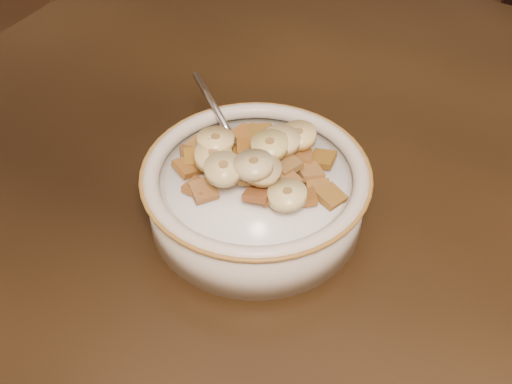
% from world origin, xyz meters
% --- Properties ---
extents(cereal_bowl, '(0.19, 0.19, 0.04)m').
position_xyz_m(cereal_bowl, '(-0.27, -0.04, 0.77)').
color(cereal_bowl, silver).
rests_on(cereal_bowl, table).
extents(milk, '(0.15, 0.15, 0.00)m').
position_xyz_m(milk, '(-0.27, -0.04, 0.79)').
color(milk, white).
rests_on(milk, cereal_bowl).
extents(spoon, '(0.06, 0.05, 0.01)m').
position_xyz_m(spoon, '(-0.29, -0.03, 0.80)').
color(spoon, '#B2B2B2').
rests_on(spoon, cereal_bowl).
extents(cereal_square_0, '(0.03, 0.03, 0.01)m').
position_xyz_m(cereal_square_0, '(-0.33, -0.04, 0.80)').
color(cereal_square_0, brown).
rests_on(cereal_square_0, milk).
extents(cereal_square_1, '(0.02, 0.02, 0.01)m').
position_xyz_m(cereal_square_1, '(-0.25, -0.07, 0.81)').
color(cereal_square_1, brown).
rests_on(cereal_square_1, milk).
extents(cereal_square_2, '(0.03, 0.03, 0.01)m').
position_xyz_m(cereal_square_2, '(-0.29, -0.05, 0.81)').
color(cereal_square_2, '#925D1B').
rests_on(cereal_square_2, milk).
extents(cereal_square_3, '(0.03, 0.03, 0.01)m').
position_xyz_m(cereal_square_3, '(-0.25, -0.05, 0.81)').
color(cereal_square_3, brown).
rests_on(cereal_square_3, milk).
extents(cereal_square_4, '(0.03, 0.03, 0.01)m').
position_xyz_m(cereal_square_4, '(-0.24, -0.05, 0.81)').
color(cereal_square_4, brown).
rests_on(cereal_square_4, milk).
extents(cereal_square_5, '(0.02, 0.02, 0.01)m').
position_xyz_m(cereal_square_5, '(-0.31, -0.04, 0.81)').
color(cereal_square_5, '#985322').
rests_on(cereal_square_5, milk).
extents(cereal_square_6, '(0.03, 0.03, 0.01)m').
position_xyz_m(cereal_square_6, '(-0.24, -0.01, 0.81)').
color(cereal_square_6, brown).
rests_on(cereal_square_6, milk).
extents(cereal_square_7, '(0.03, 0.03, 0.01)m').
position_xyz_m(cereal_square_7, '(-0.21, -0.04, 0.80)').
color(cereal_square_7, olive).
rests_on(cereal_square_7, milk).
extents(cereal_square_8, '(0.03, 0.03, 0.01)m').
position_xyz_m(cereal_square_8, '(-0.29, 0.00, 0.81)').
color(cereal_square_8, brown).
rests_on(cereal_square_8, milk).
extents(cereal_square_9, '(0.03, 0.03, 0.01)m').
position_xyz_m(cereal_square_9, '(-0.31, -0.02, 0.80)').
color(cereal_square_9, brown).
rests_on(cereal_square_9, milk).
extents(cereal_square_10, '(0.03, 0.03, 0.01)m').
position_xyz_m(cereal_square_10, '(-0.30, 0.00, 0.80)').
color(cereal_square_10, '#935018').
rests_on(cereal_square_10, milk).
extents(cereal_square_11, '(0.03, 0.03, 0.01)m').
position_xyz_m(cereal_square_11, '(-0.29, -0.08, 0.80)').
color(cereal_square_11, olive).
rests_on(cereal_square_11, milk).
extents(cereal_square_12, '(0.03, 0.03, 0.01)m').
position_xyz_m(cereal_square_12, '(-0.32, -0.05, 0.80)').
color(cereal_square_12, '#976418').
rests_on(cereal_square_12, milk).
extents(cereal_square_13, '(0.02, 0.02, 0.01)m').
position_xyz_m(cereal_square_13, '(-0.30, -0.08, 0.80)').
color(cereal_square_13, brown).
rests_on(cereal_square_13, milk).
extents(cereal_square_14, '(0.03, 0.03, 0.01)m').
position_xyz_m(cereal_square_14, '(-0.20, -0.04, 0.80)').
color(cereal_square_14, brown).
rests_on(cereal_square_14, milk).
extents(cereal_square_15, '(0.03, 0.03, 0.01)m').
position_xyz_m(cereal_square_15, '(-0.22, -0.05, 0.80)').
color(cereal_square_15, brown).
rests_on(cereal_square_15, milk).
extents(cereal_square_16, '(0.02, 0.02, 0.01)m').
position_xyz_m(cereal_square_16, '(-0.33, -0.03, 0.80)').
color(cereal_square_16, '#8F5F24').
rests_on(cereal_square_16, milk).
extents(cereal_square_17, '(0.03, 0.03, 0.01)m').
position_xyz_m(cereal_square_17, '(-0.26, -0.01, 0.81)').
color(cereal_square_17, brown).
rests_on(cereal_square_17, milk).
extents(cereal_square_18, '(0.03, 0.03, 0.01)m').
position_xyz_m(cereal_square_18, '(-0.32, -0.01, 0.80)').
color(cereal_square_18, '#965A1E').
rests_on(cereal_square_18, milk).
extents(cereal_square_19, '(0.03, 0.03, 0.01)m').
position_xyz_m(cereal_square_19, '(-0.23, -0.02, 0.80)').
color(cereal_square_19, olive).
rests_on(cereal_square_19, milk).
extents(cereal_square_20, '(0.03, 0.03, 0.01)m').
position_xyz_m(cereal_square_20, '(-0.26, -0.06, 0.82)').
color(cereal_square_20, brown).
rests_on(cereal_square_20, milk).
extents(cereal_square_21, '(0.03, 0.03, 0.01)m').
position_xyz_m(cereal_square_21, '(-0.28, -0.04, 0.82)').
color(cereal_square_21, '#905019').
rests_on(cereal_square_21, milk).
extents(cereal_square_22, '(0.03, 0.03, 0.01)m').
position_xyz_m(cereal_square_22, '(-0.30, -0.01, 0.80)').
color(cereal_square_22, '#974D19').
rests_on(cereal_square_22, milk).
extents(cereal_square_23, '(0.03, 0.03, 0.01)m').
position_xyz_m(cereal_square_23, '(-0.28, 0.01, 0.80)').
color(cereal_square_23, brown).
rests_on(cereal_square_23, milk).
extents(cereal_square_24, '(0.03, 0.03, 0.01)m').
position_xyz_m(cereal_square_24, '(-0.24, -0.04, 0.81)').
color(cereal_square_24, brown).
rests_on(cereal_square_24, milk).
extents(cereal_square_25, '(0.03, 0.03, 0.01)m').
position_xyz_m(cereal_square_25, '(-0.26, 0.02, 0.80)').
color(cereal_square_25, '#9A681C').
rests_on(cereal_square_25, milk).
extents(cereal_square_26, '(0.02, 0.02, 0.01)m').
position_xyz_m(cereal_square_26, '(-0.22, -0.00, 0.80)').
color(cereal_square_26, brown).
rests_on(cereal_square_26, milk).
extents(cereal_square_27, '(0.03, 0.03, 0.01)m').
position_xyz_m(cereal_square_27, '(-0.30, -0.05, 0.81)').
color(cereal_square_27, brown).
rests_on(cereal_square_27, milk).
extents(cereal_square_28, '(0.03, 0.03, 0.01)m').
position_xyz_m(cereal_square_28, '(-0.24, -0.07, 0.81)').
color(cereal_square_28, brown).
rests_on(cereal_square_28, milk).
extents(cereal_square_29, '(0.03, 0.03, 0.01)m').
position_xyz_m(cereal_square_29, '(-0.32, -0.06, 0.80)').
color(cereal_square_29, brown).
rests_on(cereal_square_29, milk).
extents(banana_slice_0, '(0.04, 0.04, 0.02)m').
position_xyz_m(banana_slice_0, '(-0.25, -0.06, 0.82)').
color(banana_slice_0, tan).
rests_on(banana_slice_0, milk).
extents(banana_slice_1, '(0.04, 0.04, 0.01)m').
position_xyz_m(banana_slice_1, '(-0.26, -0.02, 0.82)').
color(banana_slice_1, '#FADA8F').
rests_on(banana_slice_1, milk).
extents(banana_slice_2, '(0.03, 0.03, 0.02)m').
position_xyz_m(banana_slice_2, '(-0.28, -0.07, 0.83)').
color(banana_slice_2, '#D7BA7A').
rests_on(banana_slice_2, milk).
extents(banana_slice_3, '(0.04, 0.04, 0.01)m').
position_xyz_m(banana_slice_3, '(-0.26, -0.03, 0.83)').
color(banana_slice_3, '#E5D675').
rests_on(banana_slice_3, milk).
extents(banana_slice_4, '(0.04, 0.04, 0.02)m').
position_xyz_m(banana_slice_4, '(-0.30, -0.06, 0.82)').
color(banana_slice_4, '#D3BF66').
rests_on(banana_slice_4, milk).
extents(banana_slice_5, '(0.03, 0.03, 0.01)m').
position_xyz_m(banana_slice_5, '(-0.30, -0.05, 0.82)').
color(banana_slice_5, '#E2C06D').
rests_on(banana_slice_5, milk).
extents(banana_slice_6, '(0.04, 0.04, 0.01)m').
position_xyz_m(banana_slice_6, '(-0.23, -0.07, 0.81)').
color(banana_slice_6, '#F2E896').
rests_on(banana_slice_6, milk).
extents(banana_slice_7, '(0.03, 0.03, 0.01)m').
position_xyz_m(banana_slice_7, '(-0.25, 0.00, 0.82)').
color(banana_slice_7, '#FFDA89').
rests_on(banana_slice_7, milk).
extents(banana_slice_8, '(0.04, 0.04, 0.01)m').
position_xyz_m(banana_slice_8, '(-0.26, -0.06, 0.83)').
color(banana_slice_8, beige).
rests_on(banana_slice_8, milk).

